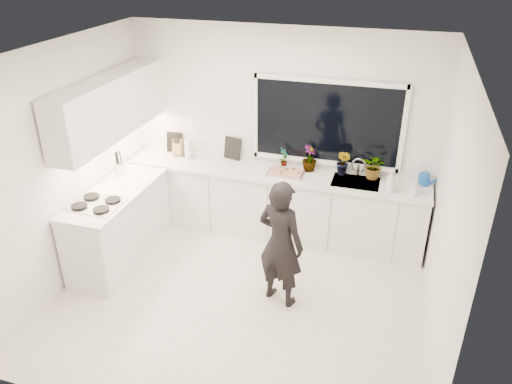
% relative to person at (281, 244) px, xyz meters
% --- Properties ---
extents(floor, '(4.00, 3.50, 0.02)m').
position_rel_person_xyz_m(floor, '(-0.44, -0.11, -0.74)').
color(floor, beige).
rests_on(floor, ground).
extents(wall_back, '(4.00, 0.02, 2.70)m').
position_rel_person_xyz_m(wall_back, '(-0.44, 1.65, 0.62)').
color(wall_back, white).
rests_on(wall_back, ground).
extents(wall_left, '(0.02, 3.50, 2.70)m').
position_rel_person_xyz_m(wall_left, '(-2.45, -0.11, 0.62)').
color(wall_left, white).
rests_on(wall_left, ground).
extents(wall_right, '(0.02, 3.50, 2.70)m').
position_rel_person_xyz_m(wall_right, '(1.57, -0.11, 0.62)').
color(wall_right, white).
rests_on(wall_right, ground).
extents(ceiling, '(4.00, 3.50, 0.02)m').
position_rel_person_xyz_m(ceiling, '(-0.44, -0.11, 1.98)').
color(ceiling, white).
rests_on(ceiling, wall_back).
extents(window, '(1.80, 0.02, 1.00)m').
position_rel_person_xyz_m(window, '(0.16, 1.62, 0.82)').
color(window, black).
rests_on(window, wall_back).
extents(base_cabinets_back, '(3.92, 0.58, 0.88)m').
position_rel_person_xyz_m(base_cabinets_back, '(-0.44, 1.34, -0.29)').
color(base_cabinets_back, white).
rests_on(base_cabinets_back, floor).
extents(base_cabinets_left, '(0.58, 1.60, 0.88)m').
position_rel_person_xyz_m(base_cabinets_left, '(-2.11, 0.24, -0.29)').
color(base_cabinets_left, white).
rests_on(base_cabinets_left, floor).
extents(countertop_back, '(3.94, 0.62, 0.04)m').
position_rel_person_xyz_m(countertop_back, '(-0.44, 1.33, 0.17)').
color(countertop_back, silver).
rests_on(countertop_back, base_cabinets_back).
extents(countertop_left, '(0.62, 1.60, 0.04)m').
position_rel_person_xyz_m(countertop_left, '(-2.11, 0.24, 0.17)').
color(countertop_left, silver).
rests_on(countertop_left, base_cabinets_left).
extents(upper_cabinets, '(0.34, 2.10, 0.70)m').
position_rel_person_xyz_m(upper_cabinets, '(-2.23, 0.59, 1.12)').
color(upper_cabinets, white).
rests_on(upper_cabinets, wall_left).
extents(sink, '(0.58, 0.42, 0.14)m').
position_rel_person_xyz_m(sink, '(0.61, 1.34, 0.14)').
color(sink, silver).
rests_on(sink, countertop_back).
extents(faucet, '(0.03, 0.03, 0.22)m').
position_rel_person_xyz_m(faucet, '(0.61, 1.54, 0.30)').
color(faucet, silver).
rests_on(faucet, countertop_back).
extents(stovetop, '(0.56, 0.48, 0.03)m').
position_rel_person_xyz_m(stovetop, '(-2.13, -0.11, 0.20)').
color(stovetop, black).
rests_on(stovetop, countertop_left).
extents(person, '(0.62, 0.50, 1.46)m').
position_rel_person_xyz_m(person, '(0.00, 0.00, 0.00)').
color(person, black).
rests_on(person, floor).
extents(pizza_tray, '(0.46, 0.34, 0.03)m').
position_rel_person_xyz_m(pizza_tray, '(-0.27, 1.31, 0.20)').
color(pizza_tray, '#B7B7BB').
rests_on(pizza_tray, countertop_back).
extents(pizza, '(0.42, 0.30, 0.01)m').
position_rel_person_xyz_m(pizza, '(-0.27, 1.31, 0.22)').
color(pizza, red).
rests_on(pizza, pizza_tray).
extents(watering_can, '(0.18, 0.18, 0.13)m').
position_rel_person_xyz_m(watering_can, '(1.41, 1.50, 0.25)').
color(watering_can, '#124BAC').
rests_on(watering_can, countertop_back).
extents(paper_towel_roll, '(0.14, 0.14, 0.26)m').
position_rel_person_xyz_m(paper_towel_roll, '(-1.67, 1.44, 0.32)').
color(paper_towel_roll, silver).
rests_on(paper_towel_roll, countertop_back).
extents(knife_block, '(0.13, 0.11, 0.22)m').
position_rel_person_xyz_m(knife_block, '(-1.85, 1.48, 0.30)').
color(knife_block, brown).
rests_on(knife_block, countertop_back).
extents(utensil_crock, '(0.17, 0.17, 0.16)m').
position_rel_person_xyz_m(utensil_crock, '(-2.29, 0.69, 0.27)').
color(utensil_crock, '#AEADB2').
rests_on(utensil_crock, countertop_left).
extents(picture_frame_large, '(0.22, 0.04, 0.28)m').
position_rel_person_xyz_m(picture_frame_large, '(-1.95, 1.58, 0.33)').
color(picture_frame_large, black).
rests_on(picture_frame_large, countertop_back).
extents(picture_frame_small, '(0.25, 0.08, 0.30)m').
position_rel_person_xyz_m(picture_frame_small, '(-1.08, 1.58, 0.34)').
color(picture_frame_small, black).
rests_on(picture_frame_small, countertop_back).
extents(herb_plants, '(1.39, 0.33, 0.34)m').
position_rel_person_xyz_m(herb_plants, '(0.45, 1.50, 0.35)').
color(herb_plants, '#26662D').
rests_on(herb_plants, countertop_back).
extents(soap_bottles, '(0.41, 0.14, 0.28)m').
position_rel_person_xyz_m(soap_bottles, '(1.11, 1.19, 0.31)').
color(soap_bottles, '#D8BF66').
rests_on(soap_bottles, countertop_back).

